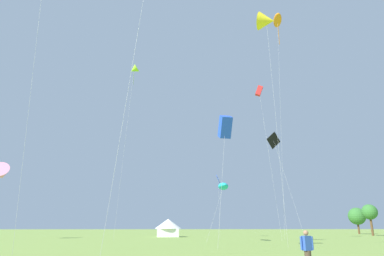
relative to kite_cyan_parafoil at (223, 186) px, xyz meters
name	(u,v)px	position (x,y,z in m)	size (l,w,h in m)	color
kite_cyan_parafoil	(223,186)	(0.00, 0.00, 0.00)	(3.18, 3.68, 7.44)	#1EB7CC
kite_yellow_delta	(266,21)	(4.17, -9.98, 18.48)	(3.02, 2.96, 26.66)	yellow
kite_blue_diamond	(218,180)	(2.02, 18.37, 3.24)	(0.78, 2.90, 11.21)	blue
kite_orange_parafoil	(277,21)	(11.19, 5.25, 29.41)	(3.24, 4.27, 37.05)	orange
kite_lime_delta	(134,70)	(-13.36, 6.73, 19.88)	(2.38, 2.05, 27.70)	#99DB2D
kite_black_diamond	(274,141)	(7.60, 1.13, 6.57)	(3.60, 2.97, 14.79)	black
kite_pink_delta	(1,174)	(-33.21, 9.30, 2.79)	(3.33, 3.82, 11.43)	pink
kite_blue_box	(225,127)	(-1.53, -11.98, 4.53)	(1.88, 2.47, 12.64)	blue
kite_red_box	(259,91)	(7.16, 5.33, 15.99)	(1.98, 2.74, 23.82)	red
person_spectator	(308,252)	(-0.99, -28.64, -6.04)	(0.57, 0.33, 1.73)	#473828
festival_tent_right	(168,227)	(-7.25, 19.21, -5.15)	(4.82, 4.82, 3.13)	white
tree_distant_left	(357,216)	(39.14, 37.87, -2.70)	(4.11, 4.11, 6.27)	brown
tree_distant_right	(370,212)	(33.85, 23.63, -2.30)	(3.07, 3.07, 6.19)	brown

